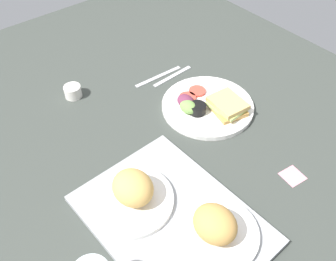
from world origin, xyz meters
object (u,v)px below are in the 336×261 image
object	(u,v)px
serving_tray	(172,219)
sticky_note	(293,176)
espresso_cup	(73,91)
bread_plate_far	(132,193)
bread_plate_near	(215,228)
fork	(173,76)
plate_with_salad	(208,106)
knife	(158,76)

from	to	relation	value
serving_tray	sticky_note	distance (cm)	35.76
espresso_cup	sticky_note	distance (cm)	73.56
bread_plate_far	sticky_note	world-z (taller)	bread_plate_far
bread_plate_near	fork	xyz separation A→B (cm)	(54.54, -32.88, -4.50)
bread_plate_near	fork	distance (cm)	63.84
serving_tray	fork	bearing A→B (deg)	-40.07
plate_with_salad	sticky_note	xyz separation A→B (cm)	(-34.19, 0.90, -1.61)
bread_plate_far	bread_plate_near	bearing A→B (deg)	-155.21
fork	sticky_note	distance (cm)	54.94
knife	fork	bearing A→B (deg)	145.54
plate_with_salad	bread_plate_far	bearing A→B (deg)	109.54
serving_tray	bread_plate_near	bearing A→B (deg)	-154.55
espresso_cup	knife	distance (cm)	30.13
knife	espresso_cup	bearing A→B (deg)	-16.32
plate_with_salad	espresso_cup	distance (cm)	44.88
fork	sticky_note	xyz separation A→B (cm)	(-54.84, 3.31, -0.19)
bread_plate_far	knife	distance (cm)	53.76
espresso_cup	fork	distance (cm)	34.91
bread_plate_near	plate_with_salad	distance (cm)	45.67
serving_tray	espresso_cup	world-z (taller)	espresso_cup
plate_with_salad	knife	distance (cm)	23.75
serving_tray	bread_plate_far	bearing A→B (deg)	24.13
fork	espresso_cup	bearing A→B (deg)	-23.85
bread_plate_far	serving_tray	bearing A→B (deg)	-155.87
bread_plate_near	bread_plate_far	xyz separation A→B (cm)	(19.82, 9.15, 0.03)
serving_tray	bread_plate_far	size ratio (longest dim) A/B	2.08
serving_tray	espresso_cup	xyz separation A→B (cm)	(57.33, -5.09, 1.20)
bread_plate_far	knife	xyz separation A→B (cm)	(37.72, -38.03, -4.54)
plate_with_salad	espresso_cup	world-z (taller)	plate_with_salad
bread_plate_near	sticky_note	distance (cm)	29.95
knife	sticky_note	world-z (taller)	knife
plate_with_salad	sticky_note	distance (cm)	34.24
plate_with_salad	espresso_cup	size ratio (longest dim) A/B	5.26
serving_tray	knife	xyz separation A→B (cm)	(47.67, -33.58, -0.55)
plate_with_salad	knife	bearing A→B (deg)	3.85
bread_plate_far	fork	distance (cm)	54.71
serving_tray	knife	world-z (taller)	serving_tray
plate_with_salad	sticky_note	world-z (taller)	plate_with_salad
bread_plate_near	plate_with_salad	world-z (taller)	bread_plate_near
plate_with_salad	sticky_note	size ratio (longest dim) A/B	5.26
espresso_cup	bread_plate_near	bearing A→B (deg)	179.66
bread_plate_far	fork	size ratio (longest dim) A/B	1.27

